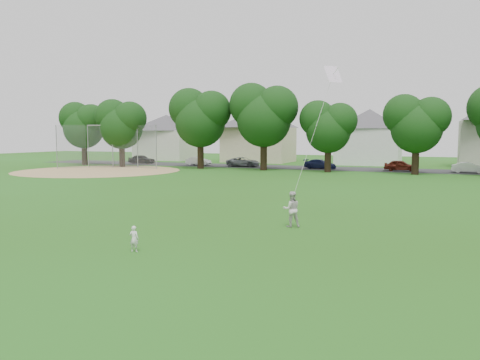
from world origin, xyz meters
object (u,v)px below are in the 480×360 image
at_px(toddler, 134,239).
at_px(baseball_backstop, 111,147).
at_px(kite, 312,138).
at_px(older_boy, 292,209).

height_order(toddler, baseball_backstop, baseball_backstop).
bearing_deg(kite, baseball_backstop, 139.96).
relative_size(older_boy, kite, 0.26).
xyz_separation_m(toddler, older_boy, (3.63, 6.23, 0.32)).
bearing_deg(baseball_backstop, toddler, -50.81).
relative_size(older_boy, baseball_backstop, 0.14).
relative_size(toddler, older_boy, 0.58).
relative_size(kite, baseball_backstop, 0.53).
distance_m(toddler, older_boy, 7.22).
xyz_separation_m(kite, baseball_backstop, (-31.52, 26.48, -1.24)).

